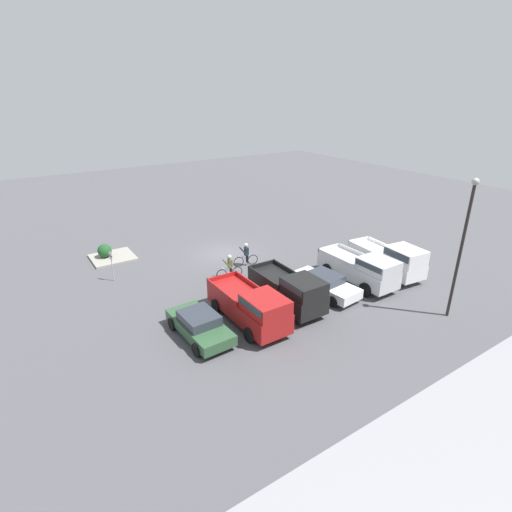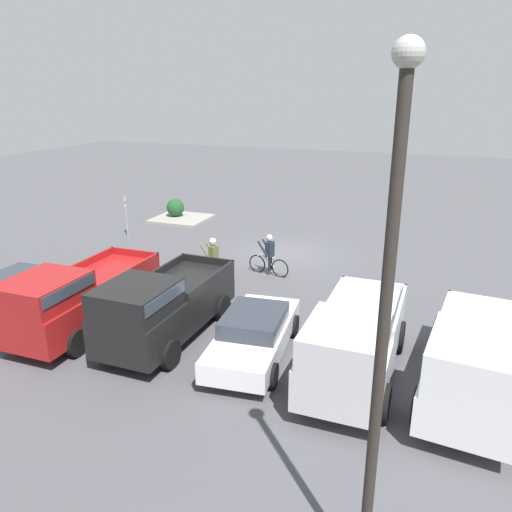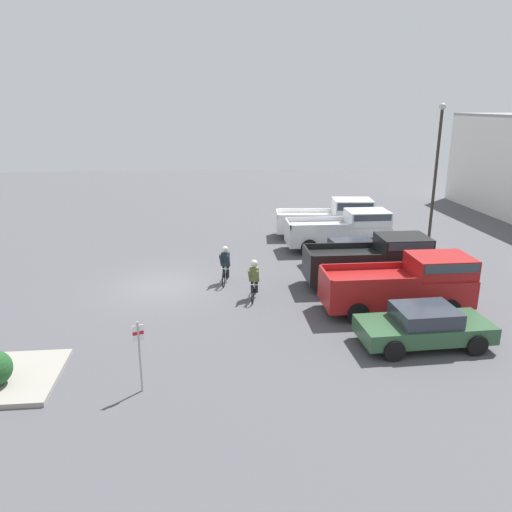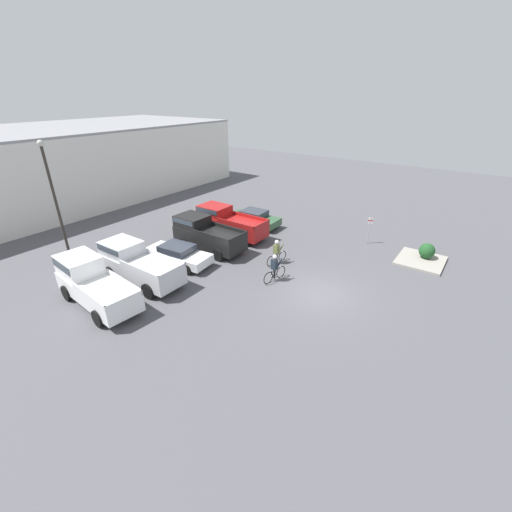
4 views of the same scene
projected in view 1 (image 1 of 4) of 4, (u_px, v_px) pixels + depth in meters
name	position (u px, v px, depth m)	size (l,w,h in m)	color
ground_plane	(224.00, 253.00, 30.50)	(80.00, 80.00, 0.00)	#4C4C51
pickup_truck_0	(392.00, 259.00, 26.57)	(2.54, 5.71, 2.27)	white
pickup_truck_1	(362.00, 268.00, 25.23)	(2.17, 5.44, 2.15)	silver
sedan_0	(325.00, 283.00, 24.28)	(2.26, 4.61, 1.31)	white
pickup_truck_2	(290.00, 289.00, 22.54)	(2.22, 5.24, 2.21)	black
pickup_truck_3	(252.00, 306.00, 20.90)	(2.20, 5.56, 2.16)	maroon
sedan_1	(199.00, 325.00, 20.02)	(2.11, 4.33, 1.32)	#2D5133
cyclist_0	(230.00, 266.00, 26.28)	(1.79, 0.54, 1.65)	black
cyclist_1	(246.00, 254.00, 28.11)	(1.80, 0.54, 1.70)	black
fire_lane_sign	(112.00, 263.00, 25.66)	(0.13, 0.29, 2.08)	#9E9EA3
lamppost	(463.00, 241.00, 20.44)	(0.36, 0.36, 7.66)	#2D2823
curb_island	(113.00, 257.00, 29.58)	(2.99, 2.80, 0.15)	gray
shrub	(105.00, 251.00, 29.26)	(1.00, 1.00, 1.00)	#1E4C23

